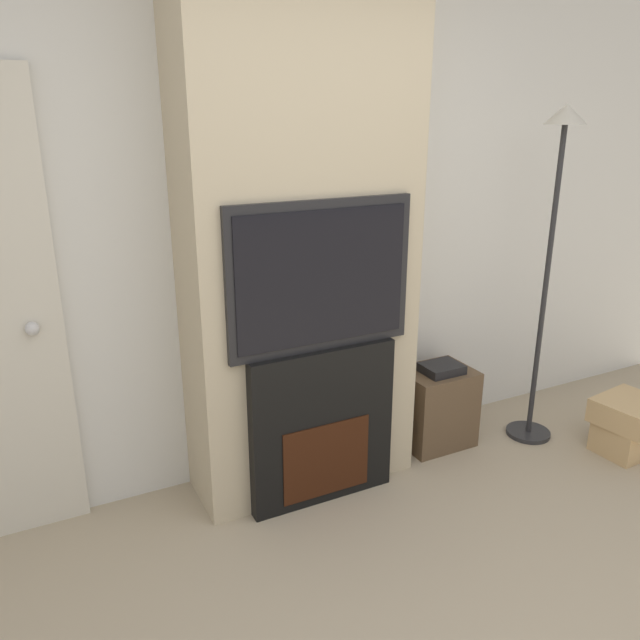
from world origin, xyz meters
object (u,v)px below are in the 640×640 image
at_px(television, 320,277).
at_px(floor_lamp, 553,227).
at_px(box_stack, 629,424).
at_px(media_stand, 436,405).
at_px(fireplace, 320,425).

xyz_separation_m(television, floor_lamp, (1.41, -0.01, 0.12)).
relative_size(box_stack, media_stand, 0.80).
xyz_separation_m(fireplace, television, (0.00, -0.00, 0.75)).
height_order(box_stack, media_stand, media_stand).
bearing_deg(floor_lamp, media_stand, 161.38).
relative_size(fireplace, floor_lamp, 0.42).
bearing_deg(television, media_stand, 11.80).
xyz_separation_m(box_stack, media_stand, (-0.92, 0.59, 0.06)).
bearing_deg(fireplace, floor_lamp, -0.65).
bearing_deg(box_stack, floor_lamp, 131.73).
bearing_deg(media_stand, box_stack, -32.59).
bearing_deg(fireplace, box_stack, -13.19).
height_order(fireplace, media_stand, fireplace).
bearing_deg(media_stand, television, -168.20).
distance_m(floor_lamp, box_stack, 1.22).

